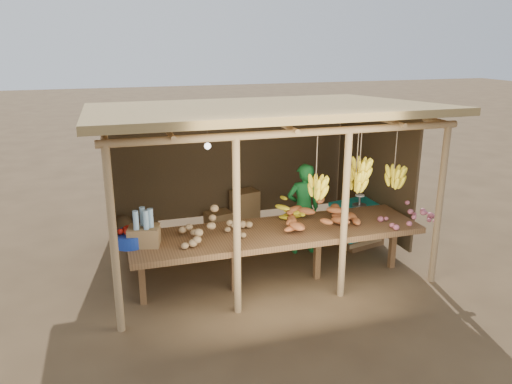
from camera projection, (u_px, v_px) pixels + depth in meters
name	position (u px, v px, depth m)	size (l,w,h in m)	color
ground	(256.00, 256.00, 7.75)	(60.00, 60.00, 0.00)	brown
stall_structure	(262.00, 134.00, 7.23)	(4.70, 3.50, 2.43)	#A78256
counter	(277.00, 234.00, 6.67)	(3.90, 1.05, 0.80)	brown
potato_heap	(218.00, 224.00, 6.34)	(0.97, 0.58, 0.37)	#A58255
sweet_potato_heap	(316.00, 211.00, 6.82)	(1.14, 0.68, 0.36)	#BD6230
onion_heap	(412.00, 210.00, 6.87)	(0.79, 0.47, 0.36)	#B45769
banana_pile	(284.00, 208.00, 6.98)	(0.62, 0.37, 0.35)	yellow
tomato_basin	(130.00, 237.00, 6.15)	(0.45, 0.45, 0.23)	navy
bottle_box	(144.00, 231.00, 6.11)	(0.43, 0.37, 0.47)	olive
vendor	(303.00, 209.00, 7.72)	(0.53, 0.34, 1.44)	#186C2A
tarp_crate	(358.00, 223.00, 8.15)	(0.87, 0.80, 0.89)	brown
carton_stack	(236.00, 213.00, 8.75)	(0.98, 0.44, 0.69)	olive
burlap_sacks	(134.00, 228.00, 8.23)	(0.83, 0.43, 0.58)	#4D3A23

